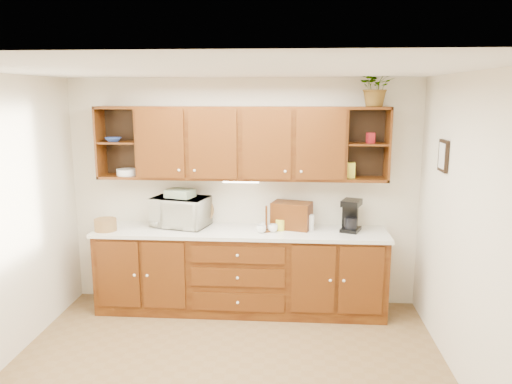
# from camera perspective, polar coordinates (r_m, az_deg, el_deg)

# --- Properties ---
(floor) EXTENTS (4.00, 4.00, 0.00)m
(floor) POSITION_cam_1_polar(r_m,az_deg,el_deg) (4.60, -3.71, -20.63)
(floor) COLOR brown
(floor) RESTS_ON ground
(ceiling) EXTENTS (4.00, 4.00, 0.00)m
(ceiling) POSITION_cam_1_polar(r_m,az_deg,el_deg) (3.92, -4.19, 13.76)
(ceiling) COLOR white
(ceiling) RESTS_ON back_wall
(back_wall) EXTENTS (4.00, 0.00, 4.00)m
(back_wall) POSITION_cam_1_polar(r_m,az_deg,el_deg) (5.76, -1.51, -0.09)
(back_wall) COLOR beige
(back_wall) RESTS_ON floor
(right_wall) EXTENTS (0.00, 3.50, 3.50)m
(right_wall) POSITION_cam_1_polar(r_m,az_deg,el_deg) (4.28, 23.75, -4.99)
(right_wall) COLOR beige
(right_wall) RESTS_ON floor
(base_cabinets) EXTENTS (3.20, 0.60, 0.90)m
(base_cabinets) POSITION_cam_1_polar(r_m,az_deg,el_deg) (5.70, -1.76, -9.09)
(base_cabinets) COLOR #351306
(base_cabinets) RESTS_ON floor
(countertop) EXTENTS (3.24, 0.64, 0.04)m
(countertop) POSITION_cam_1_polar(r_m,az_deg,el_deg) (5.55, -1.80, -4.56)
(countertop) COLOR silver
(countertop) RESTS_ON base_cabinets
(upper_cabinets) EXTENTS (3.20, 0.33, 0.80)m
(upper_cabinets) POSITION_cam_1_polar(r_m,az_deg,el_deg) (5.51, -1.60, 5.64)
(upper_cabinets) COLOR #351306
(upper_cabinets) RESTS_ON back_wall
(undercabinet_light) EXTENTS (0.40, 0.05, 0.02)m
(undercabinet_light) POSITION_cam_1_polar(r_m,az_deg,el_deg) (5.52, -1.74, 1.21)
(undercabinet_light) COLOR white
(undercabinet_light) RESTS_ON upper_cabinets
(framed_picture) EXTENTS (0.03, 0.24, 0.30)m
(framed_picture) POSITION_cam_1_polar(r_m,az_deg,el_deg) (5.01, 20.63, 3.89)
(framed_picture) COLOR black
(framed_picture) RESTS_ON right_wall
(wicker_basket) EXTENTS (0.30, 0.30, 0.13)m
(wicker_basket) POSITION_cam_1_polar(r_m,az_deg,el_deg) (5.75, -16.82, -3.60)
(wicker_basket) COLOR olive
(wicker_basket) RESTS_ON countertop
(microwave) EXTENTS (0.69, 0.55, 0.34)m
(microwave) POSITION_cam_1_polar(r_m,az_deg,el_deg) (5.73, -8.62, -2.24)
(microwave) COLOR #ECE5CB
(microwave) RESTS_ON countertop
(towel_stack) EXTENTS (0.35, 0.30, 0.09)m
(towel_stack) POSITION_cam_1_polar(r_m,az_deg,el_deg) (5.68, -8.68, -0.16)
(towel_stack) COLOR #D4CB64
(towel_stack) RESTS_ON microwave
(wine_bottle) EXTENTS (0.08, 0.08, 0.33)m
(wine_bottle) POSITION_cam_1_polar(r_m,az_deg,el_deg) (5.72, -8.33, -2.32)
(wine_bottle) COLOR black
(wine_bottle) RESTS_ON countertop
(woven_tray) EXTENTS (0.33, 0.15, 0.31)m
(woven_tray) POSITION_cam_1_polar(r_m,az_deg,el_deg) (5.85, -6.29, -3.52)
(woven_tray) COLOR olive
(woven_tray) RESTS_ON countertop
(bread_box) EXTENTS (0.48, 0.37, 0.30)m
(bread_box) POSITION_cam_1_polar(r_m,az_deg,el_deg) (5.59, 4.10, -2.67)
(bread_box) COLOR #351306
(bread_box) RESTS_ON countertop
(mug_tree) EXTENTS (0.25, 0.26, 0.29)m
(mug_tree) POSITION_cam_1_polar(r_m,az_deg,el_deg) (5.47, 1.18, -4.07)
(mug_tree) COLOR #351306
(mug_tree) RESTS_ON countertop
(canister_red) EXTENTS (0.12, 0.12, 0.14)m
(canister_red) POSITION_cam_1_polar(r_m,az_deg,el_deg) (5.59, 10.78, -3.65)
(canister_red) COLOR maroon
(canister_red) RESTS_ON countertop
(canister_white) EXTENTS (0.10, 0.10, 0.17)m
(canister_white) POSITION_cam_1_polar(r_m,az_deg,el_deg) (5.55, 6.27, -3.48)
(canister_white) COLOR white
(canister_white) RESTS_ON countertop
(canister_yellow) EXTENTS (0.10, 0.10, 0.12)m
(canister_yellow) POSITION_cam_1_polar(r_m,az_deg,el_deg) (5.52, 2.77, -3.80)
(canister_yellow) COLOR yellow
(canister_yellow) RESTS_ON countertop
(coffee_maker) EXTENTS (0.26, 0.30, 0.35)m
(coffee_maker) POSITION_cam_1_polar(r_m,az_deg,el_deg) (5.57, 10.78, -2.68)
(coffee_maker) COLOR black
(coffee_maker) RESTS_ON countertop
(bowl_stack) EXTENTS (0.24, 0.24, 0.05)m
(bowl_stack) POSITION_cam_1_polar(r_m,az_deg,el_deg) (5.80, -16.03, 5.79)
(bowl_stack) COLOR #294699
(bowl_stack) RESTS_ON upper_cabinets
(plate_stack) EXTENTS (0.27, 0.27, 0.07)m
(plate_stack) POSITION_cam_1_polar(r_m,az_deg,el_deg) (5.82, -14.53, 2.22)
(plate_stack) COLOR white
(plate_stack) RESTS_ON upper_cabinets
(pantry_box_yellow) EXTENTS (0.10, 0.08, 0.17)m
(pantry_box_yellow) POSITION_cam_1_polar(r_m,az_deg,el_deg) (5.55, 10.73, 2.47)
(pantry_box_yellow) COLOR yellow
(pantry_box_yellow) RESTS_ON upper_cabinets
(pantry_box_red) EXTENTS (0.09, 0.09, 0.11)m
(pantry_box_red) POSITION_cam_1_polar(r_m,az_deg,el_deg) (5.52, 12.95, 6.04)
(pantry_box_red) COLOR maroon
(pantry_box_red) RESTS_ON upper_cabinets
(potted_plant) EXTENTS (0.43, 0.38, 0.42)m
(potted_plant) POSITION_cam_1_polar(r_m,az_deg,el_deg) (5.49, 13.59, 11.65)
(potted_plant) COLOR #999999
(potted_plant) RESTS_ON upper_cabinets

